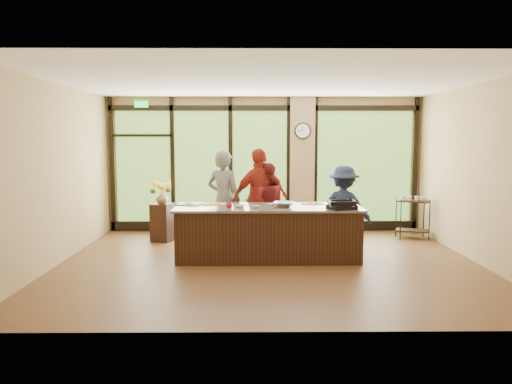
{
  "coord_description": "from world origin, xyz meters",
  "views": [
    {
      "loc": [
        -0.29,
        -8.2,
        2.09
      ],
      "look_at": [
        -0.21,
        0.4,
        1.16
      ],
      "focal_mm": 35.0,
      "sensor_mm": 36.0,
      "label": 1
    }
  ],
  "objects_px": {
    "cook_left": "(224,200)",
    "bar_cart": "(413,213)",
    "cook_right": "(344,208)",
    "roasting_pan": "(342,207)",
    "island_base": "(268,234)",
    "flower_stand": "(162,222)"
  },
  "relations": [
    {
      "from": "island_base",
      "to": "flower_stand",
      "type": "height_order",
      "value": "island_base"
    },
    {
      "from": "flower_stand",
      "to": "cook_right",
      "type": "bearing_deg",
      "value": 5.66
    },
    {
      "from": "island_base",
      "to": "cook_left",
      "type": "bearing_deg",
      "value": 133.38
    },
    {
      "from": "island_base",
      "to": "cook_right",
      "type": "xyz_separation_m",
      "value": [
        1.45,
        0.78,
        0.35
      ]
    },
    {
      "from": "cook_left",
      "to": "bar_cart",
      "type": "bearing_deg",
      "value": -142.11
    },
    {
      "from": "island_base",
      "to": "cook_left",
      "type": "xyz_separation_m",
      "value": [
        -0.81,
        0.86,
        0.49
      ]
    },
    {
      "from": "cook_left",
      "to": "cook_right",
      "type": "xyz_separation_m",
      "value": [
        2.26,
        -0.08,
        -0.14
      ]
    },
    {
      "from": "bar_cart",
      "to": "cook_right",
      "type": "bearing_deg",
      "value": -126.67
    },
    {
      "from": "island_base",
      "to": "cook_left",
      "type": "relative_size",
      "value": 1.66
    },
    {
      "from": "roasting_pan",
      "to": "flower_stand",
      "type": "bearing_deg",
      "value": 127.97
    },
    {
      "from": "cook_right",
      "to": "roasting_pan",
      "type": "distance_m",
      "value": 1.17
    },
    {
      "from": "island_base",
      "to": "roasting_pan",
      "type": "height_order",
      "value": "roasting_pan"
    },
    {
      "from": "roasting_pan",
      "to": "bar_cart",
      "type": "height_order",
      "value": "roasting_pan"
    },
    {
      "from": "cook_left",
      "to": "bar_cart",
      "type": "xyz_separation_m",
      "value": [
        3.89,
        0.89,
        -0.4
      ]
    },
    {
      "from": "flower_stand",
      "to": "cook_left",
      "type": "bearing_deg",
      "value": -9.74
    },
    {
      "from": "island_base",
      "to": "cook_right",
      "type": "distance_m",
      "value": 1.68
    },
    {
      "from": "cook_right",
      "to": "bar_cart",
      "type": "xyz_separation_m",
      "value": [
        1.63,
        0.98,
        -0.26
      ]
    },
    {
      "from": "island_base",
      "to": "cook_right",
      "type": "bearing_deg",
      "value": 28.18
    },
    {
      "from": "cook_left",
      "to": "cook_right",
      "type": "distance_m",
      "value": 2.27
    },
    {
      "from": "cook_right",
      "to": "bar_cart",
      "type": "bearing_deg",
      "value": -127.68
    },
    {
      "from": "cook_right",
      "to": "flower_stand",
      "type": "xyz_separation_m",
      "value": [
        -3.55,
        0.74,
        -0.4
      ]
    },
    {
      "from": "roasting_pan",
      "to": "cook_left",
      "type": "bearing_deg",
      "value": 126.54
    }
  ]
}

